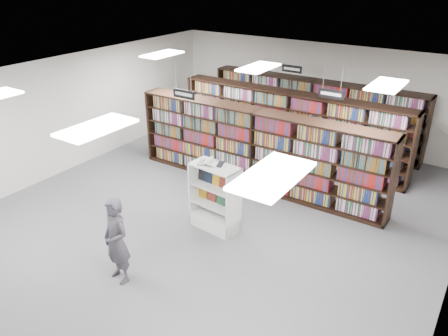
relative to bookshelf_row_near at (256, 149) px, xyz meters
The scene contains 18 objects.
floor 2.26m from the bookshelf_row_near, 90.00° to the right, with size 12.00×12.00×0.00m, color #4E4D52.
ceiling 2.94m from the bookshelf_row_near, 90.00° to the right, with size 10.00×12.00×0.10m, color silver.
wall_back 4.04m from the bookshelf_row_near, 90.00° to the left, with size 10.00×0.10×3.20m, color silver.
wall_left 5.41m from the bookshelf_row_near, 158.20° to the right, with size 0.10×12.00×3.20m, color silver.
bookshelf_row_near is the anchor object (origin of this frame).
bookshelf_row_mid 2.00m from the bookshelf_row_near, 90.00° to the left, with size 7.00×0.60×2.10m.
bookshelf_row_far 3.70m from the bookshelf_row_near, 90.00° to the left, with size 7.00×0.60×2.10m.
aisle_sign_left 2.33m from the bookshelf_row_near, 146.29° to the right, with size 0.65×0.02×0.80m.
aisle_sign_right 2.33m from the bookshelf_row_near, 33.67° to the left, with size 0.65×0.02×0.80m.
aisle_sign_center 3.38m from the bookshelf_row_near, 99.46° to the left, with size 0.65×0.02×0.80m.
troffer_front_center 5.43m from the bookshelf_row_near, 90.00° to the right, with size 0.60×1.20×0.04m, color white.
troffer_front_right 6.20m from the bookshelf_row_near, 59.04° to the right, with size 0.60×1.20×0.04m, color white.
troffer_back_left 3.67m from the bookshelf_row_near, behind, with size 0.60×1.20×0.04m, color white.
troffer_back_center 2.11m from the bookshelf_row_near, ahead, with size 0.60×1.20×0.04m, color white.
troffer_back_right 3.67m from the bookshelf_row_near, ahead, with size 0.60×1.20×0.04m, color white.
endcap_display 2.32m from the bookshelf_row_near, 82.60° to the right, with size 1.14×0.65×1.53m.
open_book 2.29m from the bookshelf_row_near, 86.37° to the right, with size 0.61×0.47×0.12m.
shopper 4.74m from the bookshelf_row_near, 92.47° to the right, with size 0.62×0.41×1.70m, color #48444E.
Camera 1 is at (5.05, -7.15, 5.43)m, focal length 35.00 mm.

